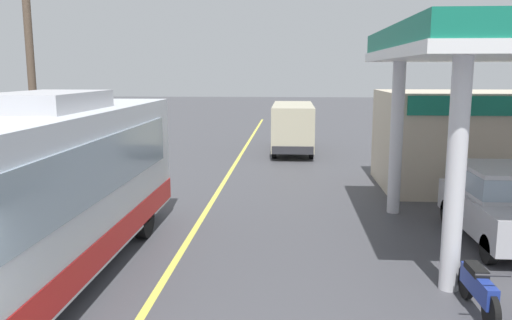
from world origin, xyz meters
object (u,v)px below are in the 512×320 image
object	(u,v)px
coach_bus_main	(30,203)
motorcycle_parked_forecourt	(478,288)
car_at_pump	(498,200)
pedestrian_near_pump	(495,190)
minibus_opposing_lane	(293,123)

from	to	relation	value
coach_bus_main	motorcycle_parked_forecourt	xyz separation A→B (m)	(7.95, -0.30, -1.28)
motorcycle_parked_forecourt	coach_bus_main	bearing A→B (deg)	177.84
car_at_pump	pedestrian_near_pump	size ratio (longest dim) A/B	2.53
coach_bus_main	pedestrian_near_pump	xyz separation A→B (m)	(10.24, 5.13, -0.79)
coach_bus_main	minibus_opposing_lane	size ratio (longest dim) A/B	1.80
car_at_pump	pedestrian_near_pump	bearing A→B (deg)	72.13
car_at_pump	minibus_opposing_lane	size ratio (longest dim) A/B	0.69
car_at_pump	motorcycle_parked_forecourt	distance (m)	4.37
coach_bus_main	motorcycle_parked_forecourt	size ratio (longest dim) A/B	6.13
car_at_pump	pedestrian_near_pump	world-z (taller)	car_at_pump
coach_bus_main	motorcycle_parked_forecourt	distance (m)	8.06
car_at_pump	pedestrian_near_pump	distance (m)	1.57
pedestrian_near_pump	car_at_pump	bearing A→B (deg)	-107.87
car_at_pump	minibus_opposing_lane	distance (m)	14.67
car_at_pump	motorcycle_parked_forecourt	world-z (taller)	car_at_pump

